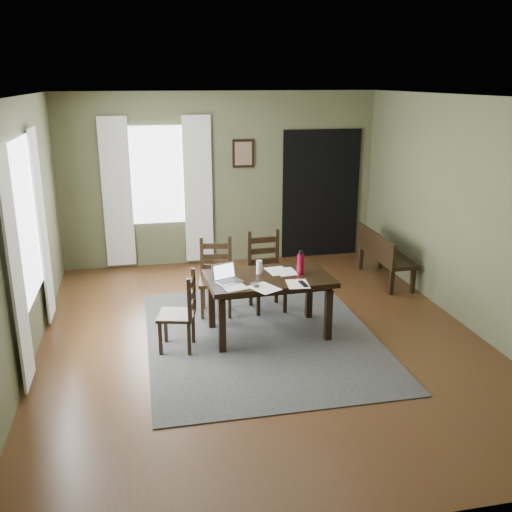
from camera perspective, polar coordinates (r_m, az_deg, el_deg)
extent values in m
cube|color=#492C16|center=(6.69, 0.53, -8.17)|extent=(5.00, 6.00, 0.01)
cube|color=#555A3A|center=(9.12, -3.49, 7.68)|extent=(5.00, 0.02, 2.70)
cube|color=#555A3A|center=(3.52, 11.13, -8.73)|extent=(5.00, 0.02, 2.70)
cube|color=#555A3A|center=(6.21, -22.60, 1.75)|extent=(0.02, 6.00, 2.70)
cube|color=#555A3A|center=(7.18, 20.51, 3.95)|extent=(0.02, 6.00, 2.70)
cube|color=white|center=(6.04, 0.60, 15.66)|extent=(5.00, 6.00, 0.02)
cube|color=#3C3C3C|center=(6.69, 0.53, -8.09)|extent=(2.60, 3.20, 0.01)
cube|color=black|center=(6.52, 1.27, -2.26)|extent=(1.45, 0.91, 0.06)
cube|color=black|center=(6.53, 1.27, -2.69)|extent=(1.29, 0.75, 0.05)
cube|color=black|center=(6.23, -3.42, -6.99)|extent=(0.08, 0.08, 0.60)
cube|color=black|center=(6.83, -4.48, -4.76)|extent=(0.08, 0.08, 0.60)
cube|color=black|center=(6.55, 7.24, -5.86)|extent=(0.08, 0.08, 0.60)
cube|color=black|center=(7.12, 5.31, -3.84)|extent=(0.08, 0.08, 0.60)
cube|color=black|center=(6.31, -7.96, -5.89)|extent=(0.47, 0.47, 0.04)
cube|color=black|center=(6.56, -9.01, -6.98)|extent=(0.04, 0.04, 0.38)
cube|color=black|center=(6.51, -6.29, -7.06)|extent=(0.04, 0.04, 0.38)
cube|color=black|center=(6.28, -9.53, -8.14)|extent=(0.04, 0.04, 0.38)
cube|color=black|center=(6.23, -6.69, -8.24)|extent=(0.04, 0.04, 0.38)
cube|color=black|center=(6.34, -6.25, -3.29)|extent=(0.05, 0.05, 0.48)
cube|color=black|center=(6.04, -6.68, -4.39)|extent=(0.05, 0.05, 0.48)
cube|color=black|center=(6.24, -6.42, -4.93)|extent=(0.09, 0.28, 0.06)
cube|color=black|center=(6.19, -6.46, -3.83)|extent=(0.09, 0.28, 0.06)
cube|color=black|center=(6.14, -6.50, -2.71)|extent=(0.09, 0.28, 0.06)
cube|color=black|center=(7.17, -4.02, -2.56)|extent=(0.48, 0.48, 0.04)
cube|color=black|center=(7.10, -5.38, -4.74)|extent=(0.05, 0.05, 0.41)
cube|color=black|center=(7.42, -5.26, -3.76)|extent=(0.05, 0.05, 0.41)
cube|color=black|center=(7.09, -2.64, -4.71)|extent=(0.05, 0.05, 0.41)
cube|color=black|center=(7.41, -2.64, -3.73)|extent=(0.05, 0.05, 0.41)
cube|color=black|center=(7.28, -5.44, -0.08)|extent=(0.05, 0.05, 0.52)
cube|color=black|center=(7.26, -2.61, -0.04)|extent=(0.05, 0.05, 0.52)
cube|color=black|center=(7.31, -4.00, -1.10)|extent=(0.31, 0.07, 0.07)
cube|color=black|center=(7.27, -4.03, -0.06)|extent=(0.31, 0.07, 0.07)
cube|color=black|center=(7.23, -4.05, 0.99)|extent=(0.31, 0.07, 0.07)
cube|color=black|center=(7.29, 1.17, -2.02)|extent=(0.47, 0.47, 0.04)
cube|color=black|center=(7.17, 0.23, -4.37)|extent=(0.04, 0.04, 0.43)
cube|color=black|center=(7.48, -0.54, -3.41)|extent=(0.04, 0.04, 0.43)
cube|color=black|center=(7.27, 2.91, -4.08)|extent=(0.04, 0.04, 0.43)
cube|color=black|center=(7.58, 2.04, -3.14)|extent=(0.04, 0.04, 0.43)
cube|color=black|center=(7.33, -0.67, 0.41)|extent=(0.05, 0.05, 0.54)
cube|color=black|center=(7.44, 2.11, 0.64)|extent=(0.05, 0.05, 0.54)
cube|color=black|center=(7.43, 0.72, -0.55)|extent=(0.32, 0.05, 0.07)
cube|color=black|center=(7.38, 0.73, 0.52)|extent=(0.32, 0.05, 0.07)
cube|color=black|center=(7.34, 0.73, 1.61)|extent=(0.32, 0.05, 0.07)
cube|color=black|center=(8.60, 12.91, 0.10)|extent=(0.42, 1.31, 0.06)
cube|color=black|center=(8.25, 15.41, -2.37)|extent=(0.06, 0.06, 0.37)
cube|color=black|center=(8.11, 13.40, -2.54)|extent=(0.06, 0.06, 0.37)
cube|color=black|center=(9.21, 12.30, -0.07)|extent=(0.06, 0.06, 0.37)
cube|color=black|center=(9.09, 10.46, -0.20)|extent=(0.06, 0.06, 0.37)
cube|color=black|center=(8.47, 11.83, 1.24)|extent=(0.05, 1.31, 0.32)
cube|color=#B7B7BC|center=(6.31, -2.75, -2.60)|extent=(0.34, 0.29, 0.01)
cube|color=#B7B7BC|center=(6.36, -3.24, -1.52)|extent=(0.28, 0.15, 0.19)
cube|color=silver|center=(6.36, -3.21, -1.54)|extent=(0.25, 0.13, 0.15)
cube|color=#3F3F42|center=(6.30, -2.71, -2.55)|extent=(0.27, 0.20, 0.00)
cube|color=#3F3F42|center=(6.18, -0.10, -2.92)|extent=(0.08, 0.11, 0.03)
cube|color=black|center=(6.26, 4.73, -2.79)|extent=(0.07, 0.19, 0.02)
cylinder|color=silver|center=(6.57, 0.33, -1.11)|extent=(0.09, 0.09, 0.16)
cylinder|color=#A60C30|center=(6.56, 4.47, -0.81)|extent=(0.11, 0.11, 0.24)
cylinder|color=black|center=(6.51, 4.50, 0.35)|extent=(0.06, 0.06, 0.04)
cube|color=white|center=(6.21, -2.34, -2.99)|extent=(0.33, 0.38, 0.00)
cube|color=white|center=(6.27, 4.19, -2.81)|extent=(0.26, 0.33, 0.00)
cube|color=white|center=(6.68, 2.16, -1.49)|extent=(0.27, 0.33, 0.00)
cube|color=white|center=(6.65, 3.05, -1.59)|extent=(0.25, 0.31, 0.00)
cube|color=white|center=(6.14, 0.85, -3.22)|extent=(0.37, 0.40, 0.00)
cube|color=white|center=(6.37, -22.13, 3.11)|extent=(0.01, 1.30, 1.70)
cube|color=white|center=(8.99, -9.85, 7.96)|extent=(1.00, 0.01, 1.50)
cube|color=silver|center=(5.66, -22.90, -1.32)|extent=(0.03, 0.48, 2.30)
cube|color=silver|center=(7.21, -20.61, 2.77)|extent=(0.03, 0.48, 2.30)
cube|color=silver|center=(9.00, -13.72, 6.12)|extent=(0.44, 0.03, 2.30)
cube|color=silver|center=(9.04, -5.81, 6.57)|extent=(0.44, 0.03, 2.30)
cube|color=black|center=(9.09, -1.29, 10.22)|extent=(0.34, 0.03, 0.44)
cube|color=brown|center=(9.08, -1.27, 10.21)|extent=(0.27, 0.01, 0.36)
cube|color=black|center=(9.52, 6.50, 6.17)|extent=(1.30, 0.03, 2.10)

